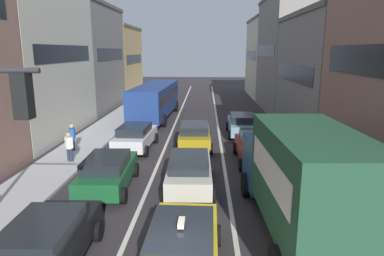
% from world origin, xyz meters
% --- Properties ---
extents(sidewalk_left, '(2.60, 64.00, 0.14)m').
position_xyz_m(sidewalk_left, '(-6.70, 20.00, 0.07)').
color(sidewalk_left, '#BCBCBC').
rests_on(sidewalk_left, ground).
extents(lane_stripe_left, '(0.16, 60.00, 0.01)m').
position_xyz_m(lane_stripe_left, '(-1.70, 20.00, 0.01)').
color(lane_stripe_left, silver).
rests_on(lane_stripe_left, ground).
extents(lane_stripe_right, '(0.16, 60.00, 0.01)m').
position_xyz_m(lane_stripe_right, '(1.70, 20.00, 0.01)').
color(lane_stripe_right, silver).
rests_on(lane_stripe_right, ground).
extents(building_row_left, '(7.20, 43.90, 14.29)m').
position_xyz_m(building_row_left, '(-12.00, 19.85, 5.63)').
color(building_row_left, '#936B5B').
rests_on(building_row_left, ground).
extents(building_row_right, '(7.20, 43.90, 10.70)m').
position_xyz_m(building_row_right, '(9.90, 22.15, 4.87)').
color(building_row_right, beige).
rests_on(building_row_right, ground).
extents(removalist_box_truck, '(2.95, 7.79, 3.58)m').
position_xyz_m(removalist_box_truck, '(3.70, 3.85, 1.97)').
color(removalist_box_truck, navy).
rests_on(removalist_box_truck, ground).
extents(taxi_centre_lane_front, '(2.12, 4.33, 1.66)m').
position_xyz_m(taxi_centre_lane_front, '(0.17, 1.57, 0.80)').
color(taxi_centre_lane_front, yellow).
rests_on(taxi_centre_lane_front, ground).
extents(sedan_left_lane_front, '(2.18, 4.36, 1.49)m').
position_xyz_m(sedan_left_lane_front, '(-3.42, 1.64, 0.80)').
color(sedan_left_lane_front, black).
rests_on(sedan_left_lane_front, ground).
extents(sedan_centre_lane_second, '(2.14, 4.34, 1.49)m').
position_xyz_m(sedan_centre_lane_second, '(0.07, 7.41, 0.80)').
color(sedan_centre_lane_second, beige).
rests_on(sedan_centre_lane_second, ground).
extents(wagon_left_lane_second, '(2.19, 4.37, 1.49)m').
position_xyz_m(wagon_left_lane_second, '(-3.35, 7.19, 0.80)').
color(wagon_left_lane_second, '#19592D').
rests_on(wagon_left_lane_second, ground).
extents(hatchback_centre_lane_third, '(2.17, 4.35, 1.49)m').
position_xyz_m(hatchback_centre_lane_third, '(0.08, 13.71, 0.80)').
color(hatchback_centre_lane_third, '#B29319').
rests_on(hatchback_centre_lane_third, ground).
extents(sedan_left_lane_third, '(2.22, 4.38, 1.49)m').
position_xyz_m(sedan_left_lane_third, '(-3.39, 13.19, 0.80)').
color(sedan_left_lane_third, silver).
rests_on(sedan_left_lane_third, ground).
extents(sedan_right_lane_behind_truck, '(2.12, 4.33, 1.49)m').
position_xyz_m(sedan_right_lane_behind_truck, '(3.38, 11.02, 0.80)').
color(sedan_right_lane_behind_truck, '#A51E1E').
rests_on(sedan_right_lane_behind_truck, ground).
extents(wagon_right_lane_far, '(2.10, 4.32, 1.49)m').
position_xyz_m(wagon_right_lane_far, '(3.26, 16.89, 0.80)').
color(wagon_right_lane_far, '#759EB7').
rests_on(wagon_right_lane_far, ground).
extents(bus_mid_queue_primary, '(3.19, 10.61, 2.90)m').
position_xyz_m(bus_mid_queue_primary, '(-3.54, 22.57, 1.76)').
color(bus_mid_queue_primary, navy).
rests_on(bus_mid_queue_primary, ground).
extents(pedestrian_near_kerb, '(0.37, 0.45, 1.66)m').
position_xyz_m(pedestrian_near_kerb, '(-6.85, 12.44, 0.95)').
color(pedestrian_near_kerb, '#262D47').
rests_on(pedestrian_near_kerb, ground).
extents(pedestrian_mid_sidewalk, '(0.51, 0.34, 1.66)m').
position_xyz_m(pedestrian_mid_sidewalk, '(-6.25, 10.42, 0.95)').
color(pedestrian_mid_sidewalk, '#262D47').
rests_on(pedestrian_mid_sidewalk, ground).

